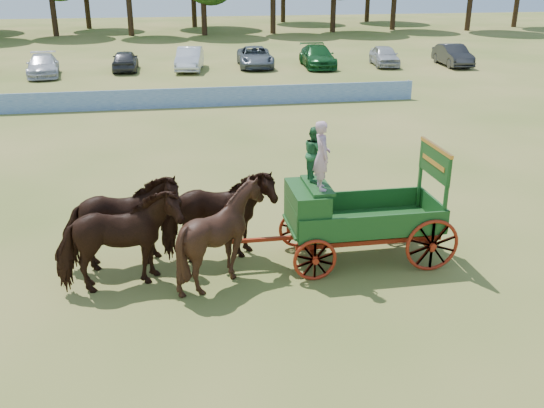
% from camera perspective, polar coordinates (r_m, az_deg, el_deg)
% --- Properties ---
extents(ground, '(160.00, 160.00, 0.00)m').
position_cam_1_polar(ground, '(16.56, -2.59, -4.26)').
color(ground, '#9B8146').
rests_on(ground, ground).
extents(horse_lead_left, '(3.10, 1.91, 2.43)m').
position_cam_1_polar(horse_lead_left, '(14.54, -14.20, -3.49)').
color(horse_lead_left, '#32160E').
rests_on(horse_lead_left, ground).
extents(horse_lead_right, '(3.05, 1.75, 2.43)m').
position_cam_1_polar(horse_lead_right, '(15.54, -13.96, -1.79)').
color(horse_lead_right, '#32160E').
rests_on(horse_lead_right, ground).
extents(horse_wheel_left, '(2.34, 2.11, 2.44)m').
position_cam_1_polar(horse_wheel_left, '(14.51, -4.73, -2.89)').
color(horse_wheel_left, '#32160E').
rests_on(horse_wheel_left, ground).
extents(horse_wheel_right, '(2.98, 1.55, 2.43)m').
position_cam_1_polar(horse_wheel_right, '(15.52, -5.11, -1.23)').
color(horse_wheel_right, '#32160E').
rests_on(horse_wheel_right, ground).
extents(farm_dray, '(6.00, 2.00, 3.83)m').
position_cam_1_polar(farm_dray, '(15.38, 6.13, 0.03)').
color(farm_dray, '#99270F').
rests_on(farm_dray, ground).
extents(sponsor_banner, '(26.00, 0.08, 1.05)m').
position_cam_1_polar(sponsor_banner, '(33.48, -8.38, 9.85)').
color(sponsor_banner, '#1C4B9C').
rests_on(sponsor_banner, ground).
extents(parked_cars, '(47.89, 7.39, 1.63)m').
position_cam_1_polar(parked_cars, '(45.45, -10.07, 13.12)').
color(parked_cars, silver).
rests_on(parked_cars, ground).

